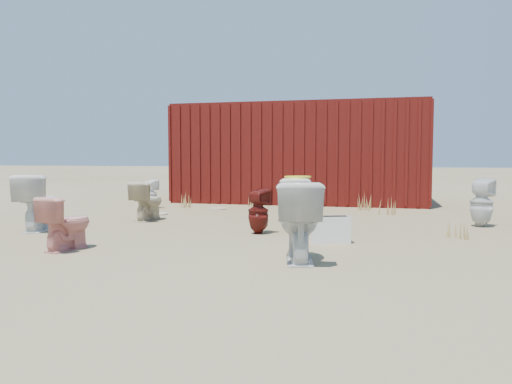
% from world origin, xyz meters
% --- Properties ---
extents(ground, '(100.00, 100.00, 0.00)m').
position_xyz_m(ground, '(0.00, 0.00, 0.00)').
color(ground, brown).
rests_on(ground, ground).
extents(shipping_container, '(6.00, 2.40, 2.40)m').
position_xyz_m(shipping_container, '(0.00, 5.20, 1.20)').
color(shipping_container, '#460C0B').
rests_on(shipping_container, ground).
extents(toilet_front_a, '(0.70, 0.94, 0.85)m').
position_xyz_m(toilet_front_a, '(-3.10, -0.71, 0.43)').
color(toilet_front_a, white).
rests_on(toilet_front_a, ground).
extents(toilet_front_pink, '(0.49, 0.70, 0.65)m').
position_xyz_m(toilet_front_pink, '(-1.69, -2.02, 0.33)').
color(toilet_front_pink, '#EB9388').
rests_on(toilet_front_pink, ground).
extents(toilet_front_c, '(0.64, 0.93, 0.86)m').
position_xyz_m(toilet_front_c, '(1.12, -1.98, 0.43)').
color(toilet_front_c, silver).
rests_on(toilet_front_c, ground).
extents(toilet_front_maroon, '(0.41, 0.41, 0.66)m').
position_xyz_m(toilet_front_maroon, '(0.24, -0.22, 0.33)').
color(toilet_front_maroon, '#5D1410').
rests_on(toilet_front_maroon, ground).
extents(toilet_front_e, '(0.65, 0.74, 0.66)m').
position_xyz_m(toilet_front_e, '(0.85, 0.19, 0.33)').
color(toilet_front_e, white).
rests_on(toilet_front_e, ground).
extents(toilet_back_a, '(0.34, 0.34, 0.63)m').
position_xyz_m(toilet_back_a, '(-2.89, 2.69, 0.32)').
color(toilet_back_a, white).
rests_on(toilet_back_a, ground).
extents(toilet_back_beige_left, '(0.46, 0.71, 0.69)m').
position_xyz_m(toilet_back_beige_left, '(-2.01, 0.78, 0.34)').
color(toilet_back_beige_left, beige).
rests_on(toilet_back_beige_left, ground).
extents(toilet_back_beige_right, '(0.48, 0.72, 0.68)m').
position_xyz_m(toilet_back_beige_right, '(0.60, 1.76, 0.34)').
color(toilet_back_beige_right, '#BDAF8A').
rests_on(toilet_back_beige_right, ground).
extents(toilet_back_yellowlid, '(0.49, 0.81, 0.80)m').
position_xyz_m(toilet_back_yellowlid, '(0.74, 0.29, 0.40)').
color(toilet_back_yellowlid, white).
rests_on(toilet_back_yellowlid, ground).
extents(toilet_back_e, '(0.47, 0.48, 0.78)m').
position_xyz_m(toilet_back_e, '(3.54, 1.36, 0.39)').
color(toilet_back_e, silver).
rests_on(toilet_back_e, ground).
extents(yellow_lid, '(0.41, 0.51, 0.02)m').
position_xyz_m(yellow_lid, '(0.74, 0.29, 0.81)').
color(yellow_lid, yellow).
rests_on(yellow_lid, toilet_back_yellowlid).
extents(loose_tank, '(0.54, 0.34, 0.35)m').
position_xyz_m(loose_tank, '(1.34, -0.75, 0.17)').
color(loose_tank, white).
rests_on(loose_tank, ground).
extents(loose_lid_near, '(0.54, 0.60, 0.02)m').
position_xyz_m(loose_lid_near, '(-1.42, 2.90, 0.01)').
color(loose_lid_near, tan).
rests_on(loose_lid_near, ground).
extents(loose_lid_far, '(0.45, 0.53, 0.02)m').
position_xyz_m(loose_lid_far, '(-2.23, 1.69, 0.01)').
color(loose_lid_far, '#BFAE8A').
rests_on(loose_lid_far, ground).
extents(weed_clump_a, '(0.36, 0.36, 0.34)m').
position_xyz_m(weed_clump_a, '(-2.19, 3.06, 0.17)').
color(weed_clump_a, olive).
rests_on(weed_clump_a, ground).
extents(weed_clump_b, '(0.32, 0.32, 0.31)m').
position_xyz_m(weed_clump_b, '(0.66, 2.36, 0.15)').
color(weed_clump_b, olive).
rests_on(weed_clump_b, ground).
extents(weed_clump_c, '(0.36, 0.36, 0.30)m').
position_xyz_m(weed_clump_c, '(2.10, 2.74, 0.15)').
color(weed_clump_c, olive).
rests_on(weed_clump_c, ground).
extents(weed_clump_d, '(0.30, 0.30, 0.29)m').
position_xyz_m(weed_clump_d, '(-0.84, 3.50, 0.15)').
color(weed_clump_d, olive).
rests_on(weed_clump_d, ground).
extents(weed_clump_e, '(0.34, 0.34, 0.33)m').
position_xyz_m(weed_clump_e, '(1.64, 3.50, 0.17)').
color(weed_clump_e, olive).
rests_on(weed_clump_e, ground).
extents(weed_clump_f, '(0.28, 0.28, 0.24)m').
position_xyz_m(weed_clump_f, '(2.99, 0.05, 0.12)').
color(weed_clump_f, olive).
rests_on(weed_clump_f, ground).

